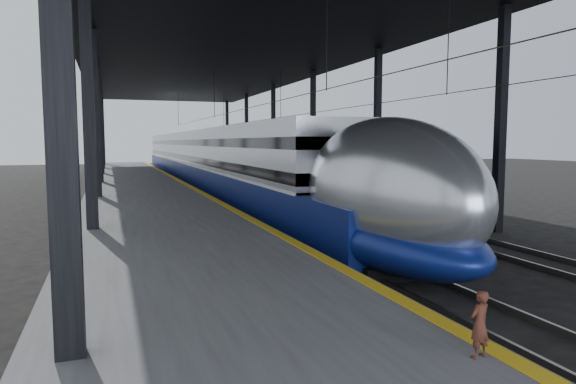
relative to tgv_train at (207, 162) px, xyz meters
name	(u,v)px	position (x,y,z in m)	size (l,w,h in m)	color
ground	(331,285)	(-2.00, -28.42, -2.11)	(160.00, 160.00, 0.00)	black
platform	(141,195)	(-5.50, -8.42, -1.61)	(6.00, 80.00, 1.00)	#4C4C4F
yellow_strip	(188,185)	(-2.70, -8.42, -1.10)	(0.30, 80.00, 0.01)	gold
rails	(269,197)	(2.50, -8.42, -2.03)	(6.52, 80.00, 0.16)	slate
canopy	(228,53)	(-0.10, -8.42, 7.01)	(18.00, 75.00, 9.47)	black
tgv_train	(207,162)	(0.00, 0.00, 0.00)	(3.14, 65.20, 4.50)	#BBBEC3
second_train	(247,158)	(5.00, 6.73, 0.06)	(3.10, 56.05, 4.27)	navy
child	(479,324)	(-3.05, -35.16, -0.68)	(0.31, 0.20, 0.85)	#432016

